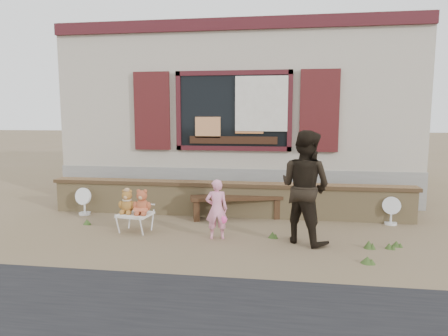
% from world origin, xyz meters
% --- Properties ---
extents(ground, '(80.00, 80.00, 0.00)m').
position_xyz_m(ground, '(0.00, 0.00, 0.00)').
color(ground, brown).
rests_on(ground, ground).
extents(shopfront, '(8.04, 5.13, 4.00)m').
position_xyz_m(shopfront, '(0.00, 4.49, 2.00)').
color(shopfront, gray).
rests_on(shopfront, ground).
extents(brick_wall, '(7.10, 0.36, 0.67)m').
position_xyz_m(brick_wall, '(0.00, 1.00, 0.34)').
color(brick_wall, tan).
rests_on(brick_wall, ground).
extents(bench, '(1.77, 0.80, 0.45)m').
position_xyz_m(bench, '(0.21, 0.80, 0.32)').
color(bench, '#321F11').
rests_on(bench, ground).
extents(folding_chair, '(0.58, 0.53, 0.32)m').
position_xyz_m(folding_chair, '(-1.39, -0.30, 0.29)').
color(folding_chair, silver).
rests_on(folding_chair, ground).
extents(teddy_bear_left, '(0.34, 0.30, 0.41)m').
position_xyz_m(teddy_bear_left, '(-1.53, -0.28, 0.53)').
color(teddy_bear_left, brown).
rests_on(teddy_bear_left, folding_chair).
extents(teddy_bear_right, '(0.35, 0.31, 0.43)m').
position_xyz_m(teddy_bear_right, '(-1.25, -0.32, 0.53)').
color(teddy_bear_right, brown).
rests_on(teddy_bear_right, folding_chair).
extents(child, '(0.39, 0.29, 0.97)m').
position_xyz_m(child, '(0.04, -0.47, 0.48)').
color(child, pink).
rests_on(child, ground).
extents(adult, '(1.07, 1.03, 1.74)m').
position_xyz_m(adult, '(1.41, -0.44, 0.87)').
color(adult, black).
rests_on(adult, ground).
extents(fan_left, '(0.35, 0.23, 0.54)m').
position_xyz_m(fan_left, '(-2.82, 0.67, 0.27)').
color(fan_left, white).
rests_on(fan_left, ground).
extents(fan_right, '(0.33, 0.22, 0.52)m').
position_xyz_m(fan_right, '(3.03, 0.80, 0.26)').
color(fan_right, silver).
rests_on(fan_right, ground).
extents(grass_tufts, '(5.35, 1.40, 0.12)m').
position_xyz_m(grass_tufts, '(1.44, -0.60, 0.05)').
color(grass_tufts, '#354E1F').
rests_on(grass_tufts, ground).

